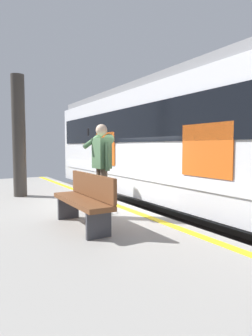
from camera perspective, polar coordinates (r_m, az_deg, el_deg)
name	(u,v)px	position (r m, az deg, el deg)	size (l,w,h in m)	color
ground_plane	(128,242)	(7.19, 0.48, -14.28)	(23.77, 23.77, 0.00)	#4C4742
platform	(37,237)	(6.29, -16.94, -12.83)	(14.61, 4.26, 0.91)	gray
safety_line	(117,205)	(6.80, -1.71, -7.32)	(14.32, 0.16, 0.01)	yellow
track_rail_near	(168,231)	(7.82, 8.29, -12.17)	(18.99, 0.08, 0.16)	slate
track_rail_far	(208,224)	(8.75, 15.81, -10.50)	(18.99, 0.08, 0.16)	slate
train_carriage	(189,140)	(8.02, 12.14, 5.38)	(11.90, 2.95, 3.83)	silver
passenger	(102,162)	(5.61, -4.69, 1.13)	(0.57, 0.55, 1.79)	brown
handbag	(93,204)	(6.15, -6.49, -6.97)	(0.38, 0.34, 0.37)	#59331E
station_column	(19,136)	(8.48, -20.21, 5.86)	(0.35, 0.35, 3.29)	#38332D
bench	(85,198)	(5.02, -8.03, -5.84)	(1.72, 0.44, 0.90)	brown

